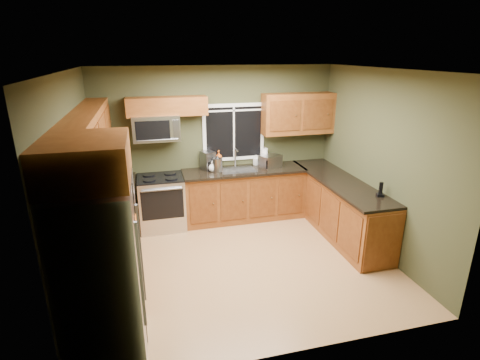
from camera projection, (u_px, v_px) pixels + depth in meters
name	position (u px, v px, depth m)	size (l,w,h in m)	color
floor	(243.00, 262.00, 5.46)	(4.20, 4.20, 0.00)	#A77649
ceiling	(243.00, 70.00, 4.58)	(4.20, 4.20, 0.00)	white
back_wall	(217.00, 144.00, 6.67)	(4.20, 4.20, 0.00)	#373A21
front_wall	(293.00, 235.00, 3.37)	(4.20, 4.20, 0.00)	#373A21
left_wall	(76.00, 188.00, 4.53)	(3.60, 3.60, 0.00)	#373A21
right_wall	(380.00, 164.00, 5.51)	(3.60, 3.60, 0.00)	#373A21
window	(234.00, 132.00, 6.66)	(1.12, 0.03, 1.02)	white
base_cabinets_left	(112.00, 234.00, 5.33)	(0.60, 2.65, 0.90)	brown
countertop_left	(110.00, 203.00, 5.18)	(0.65, 2.65, 0.04)	black
base_cabinets_back	(244.00, 195.00, 6.79)	(2.17, 0.60, 0.90)	brown
countertop_back	(244.00, 171.00, 6.61)	(2.17, 0.65, 0.04)	black
base_cabinets_peninsula	(339.00, 208.00, 6.23)	(0.60, 2.52, 0.90)	brown
countertop_peninsula	(340.00, 181.00, 6.08)	(0.65, 2.50, 0.04)	black
upper_cabinets_left	(89.00, 137.00, 4.84)	(0.33, 2.65, 0.72)	brown
upper_cabinets_back_left	(167.00, 106.00, 6.09)	(1.30, 0.33, 0.30)	brown
upper_cabinets_back_right	(298.00, 114.00, 6.69)	(1.30, 0.33, 0.72)	brown
upper_cabinet_over_fridge	(85.00, 160.00, 3.21)	(0.72, 0.90, 0.38)	brown
refrigerator	(101.00, 274.00, 3.57)	(0.74, 0.90, 1.80)	#B7B7BC
range	(162.00, 202.00, 6.41)	(0.76, 0.69, 0.94)	#B7B7BC
microwave	(156.00, 128.00, 6.13)	(0.76, 0.41, 0.42)	#B7B7BC
sink	(238.00, 169.00, 6.59)	(0.60, 0.42, 0.36)	slate
toaster_oven	(270.00, 161.00, 6.70)	(0.43, 0.40, 0.22)	#B7B7BC
coffee_maker	(208.00, 161.00, 6.56)	(0.27, 0.31, 0.33)	slate
kettle	(218.00, 164.00, 6.44)	(0.18, 0.18, 0.30)	#B7B7BC
paper_towel_roll	(264.00, 157.00, 6.84)	(0.14, 0.14, 0.34)	white
soap_bottle_a	(219.00, 159.00, 6.63)	(0.12, 0.13, 0.32)	orange
soap_bottle_b	(256.00, 160.00, 6.85)	(0.08, 0.09, 0.19)	white
soap_bottle_c	(212.00, 166.00, 6.48)	(0.15, 0.15, 0.19)	white
cordless_phone	(380.00, 192.00, 5.37)	(0.12, 0.12, 0.21)	black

